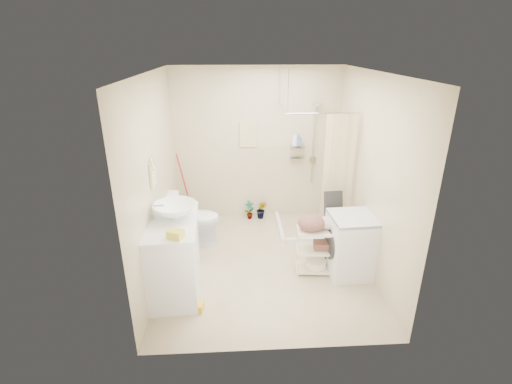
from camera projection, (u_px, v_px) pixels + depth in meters
floor at (264, 263)px, 5.28m from camera, size 3.20×3.20×0.00m
ceiling at (266, 72)px, 4.31m from camera, size 2.80×3.20×0.04m
wall_back at (257, 146)px, 6.28m from camera, size 2.80×0.04×2.60m
wall_front at (279, 238)px, 3.31m from camera, size 2.80×0.04×2.60m
wall_left at (155, 180)px, 4.72m from camera, size 0.04×3.20×2.60m
wall_right at (371, 175)px, 4.87m from camera, size 0.04×3.20×2.60m
vanity at (174, 256)px, 4.56m from camera, size 0.68×1.13×0.97m
sink at (175, 211)px, 4.43m from camera, size 0.61×0.61×0.18m
counter_basket at (176, 234)px, 3.98m from camera, size 0.20×0.18×0.09m
floor_basket at (196, 305)px, 4.33m from camera, size 0.29×0.24×0.14m
toilet at (193, 219)px, 5.66m from camera, size 0.81×0.47×0.83m
mop at (183, 188)px, 6.30m from camera, size 0.12×0.12×1.26m
potted_plant_a at (249, 210)px, 6.56m from camera, size 0.21×0.18×0.34m
potted_plant_b at (262, 210)px, 6.58m from camera, size 0.22×0.20×0.34m
hanging_towel at (248, 134)px, 6.17m from camera, size 0.28×0.03×0.42m
towel_ring at (152, 172)px, 4.47m from camera, size 0.04×0.22×0.34m
tp_holder at (163, 219)px, 4.98m from camera, size 0.08×0.12×0.14m
shower at (312, 169)px, 5.91m from camera, size 1.10×1.10×2.10m
shampoo_bottle_a at (295, 139)px, 6.18m from camera, size 0.11×0.11×0.23m
shampoo_bottle_b at (299, 140)px, 6.22m from camera, size 0.09×0.10×0.17m
washing_machine at (351, 245)px, 4.93m from camera, size 0.60×0.62×0.84m
laundry_rack at (317, 246)px, 4.98m from camera, size 0.58×0.37×0.76m
ironing_board at (334, 228)px, 5.15m from camera, size 0.31×0.20×1.07m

